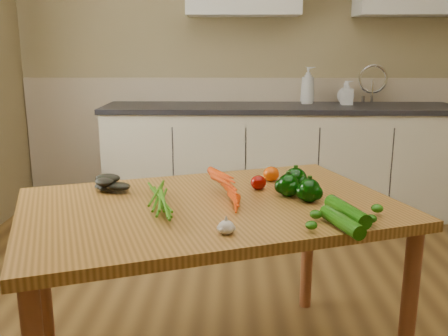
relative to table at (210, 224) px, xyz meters
The scene contains 17 objects.
room 0.65m from the table, 32.13° to the left, with size 4.04×5.04×2.64m.
counter_run 2.25m from the table, 77.65° to the left, with size 2.84×0.64×1.14m.
table is the anchor object (origin of this frame).
soap_bottle_a 2.43m from the table, 73.03° to the left, with size 0.12×0.12×0.30m, color silver.
soap_bottle_b 2.48m from the table, 65.60° to the left, with size 0.09×0.09×0.19m, color silver.
soap_bottle_c 2.58m from the table, 66.32° to the left, with size 0.14×0.14×0.18m, color silver.
carrot_bunch 0.12m from the table, 126.76° to the left, with size 0.27×0.20×0.07m, color #E13D05, non-canonical shape.
leafy_greens 0.50m from the table, 159.99° to the left, with size 0.20×0.18×0.10m, color black, non-canonical shape.
garlic_bulb 0.35m from the table, 78.43° to the right, with size 0.05×0.05×0.05m, color beige.
pepper_a 0.36m from the table, 17.61° to the left, with size 0.09×0.09×0.09m, color black.
pepper_b 0.41m from the table, 25.59° to the left, with size 0.10×0.10×0.10m, color black.
pepper_c 0.41m from the table, ahead, with size 0.09×0.09×0.09m, color black.
tomato_a 0.30m from the table, 44.21° to the left, with size 0.07×0.07×0.06m, color #7E0802.
tomato_b 0.44m from the table, 51.63° to the left, with size 0.07×0.07×0.07m, color #C84305.
tomato_c 0.49m from the table, 39.34° to the left, with size 0.08×0.08×0.07m, color #C84305.
zucchini_a 0.54m from the table, 19.47° to the right, with size 0.06×0.06×0.24m, color #154C08.
zucchini_b 0.54m from the table, 31.46° to the right, with size 0.05×0.05×0.22m, color #154C08.
Camera 1 is at (-0.18, -1.85, 1.36)m, focal length 40.00 mm.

